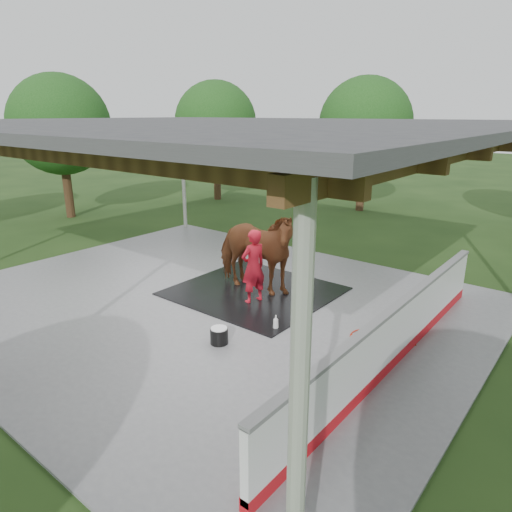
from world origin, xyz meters
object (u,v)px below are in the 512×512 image
Objects in this scene: handler at (253,267)px; wash_bucket at (219,335)px; dasher_board at (395,337)px; horse at (254,251)px.

wash_bucket is (0.75, -1.96, -0.70)m from handler.
dasher_board is 23.19× the size of wash_bucket.
horse is at bearing -127.38° from handler.
dasher_board is 4.22m from horse.
dasher_board reaches higher than wash_bucket.
handler is at bearing 169.92° from dasher_board.
dasher_board is 4.61× the size of handler.
horse reaches higher than dasher_board.
dasher_board is 3.31× the size of horse.
wash_bucket is at bearing -155.64° from dasher_board.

